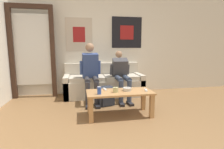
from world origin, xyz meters
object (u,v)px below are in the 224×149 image
object	(u,v)px
coffee_table	(120,96)
drink_can_blue	(99,90)
game_controller_near_right	(105,89)
ceramic_bowl	(127,89)
backpack	(106,97)
pillar_candle	(116,90)
couch	(104,84)
game_controller_near_left	(146,90)
person_seated_teen	(121,73)
person_seated_adult	(91,70)

from	to	relation	value
coffee_table	drink_can_blue	world-z (taller)	drink_can_blue
game_controller_near_right	ceramic_bowl	bearing A→B (deg)	-18.98
backpack	coffee_table	bearing A→B (deg)	-75.21
ceramic_bowl	game_controller_near_right	world-z (taller)	ceramic_bowl
coffee_table	pillar_candle	size ratio (longest dim) A/B	11.88
coffee_table	game_controller_near_right	size ratio (longest dim) A/B	7.73
couch	game_controller_near_left	size ratio (longest dim) A/B	12.91
coffee_table	pillar_candle	xyz separation A→B (m)	(-0.08, -0.04, 0.12)
pillar_candle	game_controller_near_left	size ratio (longest dim) A/B	0.65
person_seated_teen	backpack	world-z (taller)	person_seated_teen
pillar_candle	drink_can_blue	world-z (taller)	drink_can_blue
backpack	game_controller_near_left	xyz separation A→B (m)	(0.62, -0.65, 0.27)
couch	game_controller_near_right	size ratio (longest dim) A/B	12.97
drink_can_blue	pillar_candle	bearing A→B (deg)	14.98
pillar_candle	drink_can_blue	bearing A→B (deg)	-165.02
person_seated_teen	game_controller_near_left	size ratio (longest dim) A/B	7.50
coffee_table	pillar_candle	world-z (taller)	pillar_candle
backpack	ceramic_bowl	size ratio (longest dim) A/B	2.44
couch	person_seated_teen	xyz separation A→B (m)	(0.35, -0.39, 0.32)
ceramic_bowl	drink_can_blue	size ratio (longest dim) A/B	1.25
game_controller_near_left	drink_can_blue	bearing A→B (deg)	-175.03
backpack	game_controller_near_left	size ratio (longest dim) A/B	2.57
couch	game_controller_near_left	xyz separation A→B (m)	(0.55, -1.40, 0.17)
drink_can_blue	backpack	bearing A→B (deg)	73.80
game_controller_near_right	person_seated_teen	bearing A→B (deg)	58.60
pillar_candle	drink_can_blue	distance (m)	0.30
drink_can_blue	game_controller_near_right	distance (m)	0.30
ceramic_bowl	drink_can_blue	world-z (taller)	drink_can_blue
game_controller_near_right	drink_can_blue	bearing A→B (deg)	-116.22
coffee_table	pillar_candle	distance (m)	0.15
person_seated_adult	backpack	distance (m)	0.68
person_seated_adult	ceramic_bowl	distance (m)	1.12
pillar_candle	game_controller_near_right	xyz separation A→B (m)	(-0.16, 0.19, -0.03)
person_seated_teen	game_controller_near_right	size ratio (longest dim) A/B	7.54
game_controller_near_right	couch	bearing A→B (deg)	82.99
coffee_table	pillar_candle	bearing A→B (deg)	-153.94
backpack	game_controller_near_left	world-z (taller)	game_controller_near_left
couch	backpack	bearing A→B (deg)	-95.34
couch	coffee_table	distance (m)	1.36
coffee_table	person_seated_adult	bearing A→B (deg)	114.47
person_seated_adult	game_controller_near_left	size ratio (longest dim) A/B	8.71
ceramic_bowl	game_controller_near_right	distance (m)	0.40
person_seated_adult	game_controller_near_right	size ratio (longest dim) A/B	8.75
ceramic_bowl	drink_can_blue	bearing A→B (deg)	-164.78
couch	backpack	world-z (taller)	couch
couch	drink_can_blue	bearing A→B (deg)	-100.76
person_seated_adult	game_controller_near_right	distance (m)	0.86
couch	coffee_table	size ratio (longest dim) A/B	1.68
person_seated_teen	drink_can_blue	world-z (taller)	person_seated_teen
person_seated_adult	coffee_table	bearing A→B (deg)	-65.53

